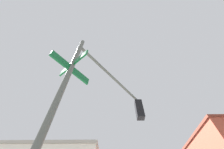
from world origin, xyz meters
TOP-DOWN VIEW (x-y plane):
  - traffic_signal_near at (-5.84, -5.55)m, footprint 2.59×3.11m

SIDE VIEW (x-z plane):
  - traffic_signal_near at x=-5.84m, z-range 1.07..6.14m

